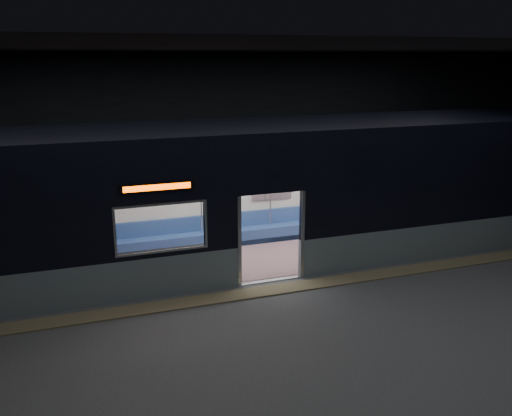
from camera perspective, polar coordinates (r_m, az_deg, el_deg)
station_floor at (r=11.43m, az=3.44°, el=-9.69°), size 24.00×14.00×0.01m
station_envelope at (r=10.40m, az=3.77°, el=8.89°), size 24.00×14.00×5.00m
tactile_strip at (r=11.88m, az=2.42°, el=-8.53°), size 22.80×0.50×0.03m
metro_car at (r=13.07m, az=-0.70°, el=2.24°), size 18.00×3.04×3.35m
passenger at (r=15.24m, az=7.74°, el=0.02°), size 0.42×0.70×1.38m
handbag at (r=15.06m, az=7.98°, el=-0.64°), size 0.37×0.35×0.15m
transit_map at (r=14.70m, az=1.67°, el=2.32°), size 1.02×0.03×0.66m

